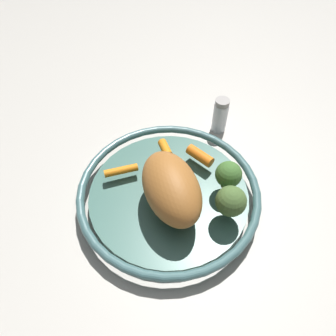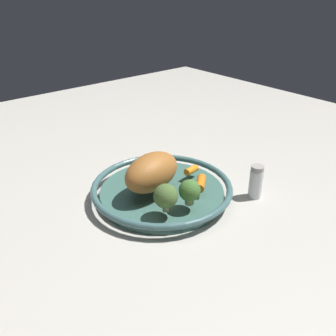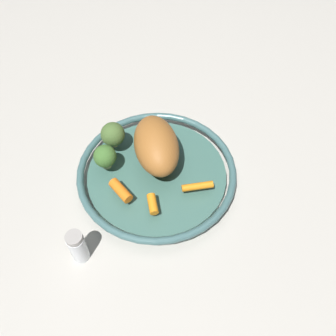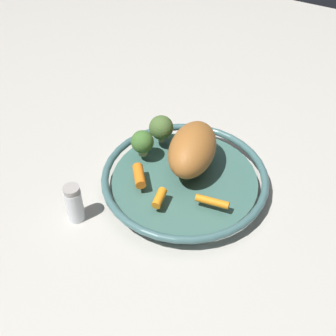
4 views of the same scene
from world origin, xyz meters
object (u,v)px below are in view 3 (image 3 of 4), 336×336
(broccoli_floret_mid, at_px, (113,134))
(broccoli_floret_small, at_px, (105,156))
(serving_bowl, at_px, (157,174))
(baby_carrot_near_rim, at_px, (153,204))
(baby_carrot_left, at_px, (197,186))
(roast_chicken_piece, at_px, (157,145))
(baby_carrot_center, at_px, (121,190))
(salt_shaker, at_px, (78,247))

(broccoli_floret_mid, height_order, broccoli_floret_small, broccoli_floret_mid)
(broccoli_floret_small, bearing_deg, serving_bowl, 85.04)
(baby_carrot_near_rim, xyz_separation_m, broccoli_floret_small, (-0.10, -0.10, 0.02))
(baby_carrot_left, height_order, baby_carrot_near_rim, baby_carrot_near_rim)
(serving_bowl, distance_m, broccoli_floret_small, 0.12)
(roast_chicken_piece, bearing_deg, baby_carrot_near_rim, -4.21)
(baby_carrot_left, distance_m, baby_carrot_near_rim, 0.10)
(baby_carrot_near_rim, height_order, broccoli_floret_small, broccoli_floret_small)
(serving_bowl, bearing_deg, broccoli_floret_small, -94.96)
(baby_carrot_left, relative_size, baby_carrot_near_rim, 1.57)
(roast_chicken_piece, xyz_separation_m, broccoli_floret_mid, (-0.04, -0.10, -0.01))
(baby_carrot_left, relative_size, broccoli_floret_small, 1.12)
(baby_carrot_near_rim, bearing_deg, baby_carrot_center, -115.37)
(broccoli_floret_small, distance_m, salt_shaker, 0.19)
(baby_carrot_left, relative_size, salt_shaker, 0.76)
(roast_chicken_piece, height_order, salt_shaker, roast_chicken_piece)
(roast_chicken_piece, bearing_deg, baby_carrot_left, 46.02)
(baby_carrot_center, distance_m, broccoli_floret_mid, 0.13)
(baby_carrot_near_rim, distance_m, salt_shaker, 0.16)
(baby_carrot_near_rim, relative_size, salt_shaker, 0.49)
(roast_chicken_piece, distance_m, baby_carrot_center, 0.12)
(roast_chicken_piece, distance_m, broccoli_floret_small, 0.11)
(salt_shaker, bearing_deg, baby_carrot_left, 119.62)
(broccoli_floret_mid, distance_m, salt_shaker, 0.25)
(roast_chicken_piece, height_order, baby_carrot_left, roast_chicken_piece)
(serving_bowl, bearing_deg, baby_carrot_left, 59.83)
(baby_carrot_near_rim, height_order, broccoli_floret_mid, broccoli_floret_mid)
(baby_carrot_center, distance_m, baby_carrot_near_rim, 0.07)
(broccoli_floret_mid, bearing_deg, roast_chicken_piece, 69.24)
(serving_bowl, relative_size, baby_carrot_left, 5.33)
(baby_carrot_center, bearing_deg, salt_shaker, -31.46)
(serving_bowl, xyz_separation_m, broccoli_floret_mid, (-0.07, -0.09, 0.05))
(roast_chicken_piece, distance_m, baby_carrot_left, 0.12)
(broccoli_floret_small, bearing_deg, roast_chicken_piece, 100.76)
(serving_bowl, height_order, baby_carrot_left, baby_carrot_left)
(serving_bowl, distance_m, baby_carrot_center, 0.10)
(roast_chicken_piece, relative_size, baby_carrot_left, 2.39)
(serving_bowl, xyz_separation_m, baby_carrot_left, (0.05, 0.08, 0.03))
(broccoli_floret_small, xyz_separation_m, salt_shaker, (0.18, -0.04, -0.03))
(roast_chicken_piece, bearing_deg, serving_bowl, -4.77)
(roast_chicken_piece, bearing_deg, baby_carrot_center, -39.05)
(baby_carrot_center, xyz_separation_m, salt_shaker, (0.12, -0.07, -0.01))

